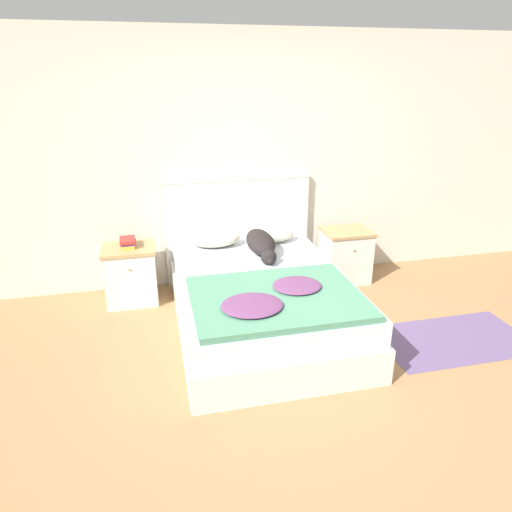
% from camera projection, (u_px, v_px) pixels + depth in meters
% --- Properties ---
extents(ground_plane, '(16.00, 16.00, 0.00)m').
position_uv_depth(ground_plane, '(312.00, 393.00, 3.26)').
color(ground_plane, '#997047').
extents(wall_back, '(9.00, 0.06, 2.55)m').
position_uv_depth(wall_back, '(248.00, 162.00, 4.71)').
color(wall_back, beige).
rests_on(wall_back, ground_plane).
extents(bed, '(1.47, 2.08, 0.50)m').
position_uv_depth(bed, '(261.00, 302.00, 4.04)').
color(bed, silver).
rests_on(bed, ground_plane).
extents(headboard, '(1.55, 0.06, 1.15)m').
position_uv_depth(headboard, '(238.00, 228.00, 4.87)').
color(headboard, silver).
rests_on(headboard, ground_plane).
extents(nightstand_left, '(0.50, 0.43, 0.57)m').
position_uv_depth(nightstand_left, '(131.00, 274.00, 4.49)').
color(nightstand_left, silver).
rests_on(nightstand_left, ground_plane).
extents(nightstand_right, '(0.50, 0.43, 0.57)m').
position_uv_depth(nightstand_right, '(345.00, 255.00, 4.97)').
color(nightstand_right, silver).
rests_on(nightstand_right, ground_plane).
extents(pillow_left, '(0.51, 0.33, 0.16)m').
position_uv_depth(pillow_left, '(215.00, 238.00, 4.60)').
color(pillow_left, beige).
rests_on(pillow_left, bed).
extents(pillow_right, '(0.51, 0.33, 0.16)m').
position_uv_depth(pillow_right, '(269.00, 234.00, 4.72)').
color(pillow_right, beige).
rests_on(pillow_right, bed).
extents(quilt, '(1.30, 0.99, 0.09)m').
position_uv_depth(quilt, '(276.00, 298.00, 3.48)').
color(quilt, '#4C8466').
rests_on(quilt, bed).
extents(dog, '(0.26, 0.80, 0.20)m').
position_uv_depth(dog, '(261.00, 243.00, 4.42)').
color(dog, black).
rests_on(dog, bed).
extents(book_stack, '(0.15, 0.21, 0.08)m').
position_uv_depth(book_stack, '(128.00, 243.00, 4.38)').
color(book_stack, gold).
rests_on(book_stack, nightstand_left).
extents(rug, '(1.29, 0.73, 0.00)m').
position_uv_depth(rug, '(453.00, 339.00, 3.92)').
color(rug, '#604C75').
rests_on(rug, ground_plane).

